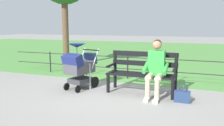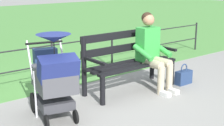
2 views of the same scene
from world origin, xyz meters
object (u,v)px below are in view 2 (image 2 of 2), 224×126
object	(u,v)px
person_on_bench	(152,49)
stroller	(54,76)
handbag	(184,77)
park_bench	(127,59)

from	to	relation	value
person_on_bench	stroller	xyz separation A→B (m)	(1.87, 0.06, -0.08)
handbag	park_bench	bearing A→B (deg)	-24.02
stroller	handbag	xyz separation A→B (m)	(-2.48, 0.14, -0.47)
park_bench	stroller	distance (m)	1.56
park_bench	handbag	world-z (taller)	park_bench
handbag	person_on_bench	bearing A→B (deg)	-18.38
park_bench	handbag	bearing A→B (deg)	155.98
stroller	handbag	bearing A→B (deg)	176.87
park_bench	handbag	xyz separation A→B (m)	(-0.95, 0.42, -0.40)
park_bench	handbag	size ratio (longest dim) A/B	4.33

